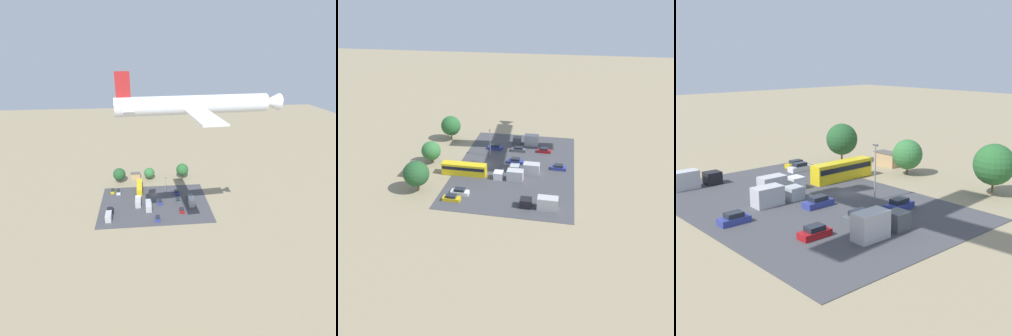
{
  "view_description": "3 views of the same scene",
  "coord_description": "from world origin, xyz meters",
  "views": [
    {
      "loc": [
        3.63,
        106.58,
        62.26
      ],
      "look_at": [
        -4.09,
        26.73,
        25.64
      ],
      "focal_mm": 28.0,
      "sensor_mm": 36.0,
      "label": 1
    },
    {
      "loc": [
        80.21,
        20.02,
        42.61
      ],
      "look_at": [
        5.04,
        6.3,
        2.18
      ],
      "focal_mm": 35.0,
      "sensor_mm": 36.0,
      "label": 2
    },
    {
      "loc": [
        -52.03,
        46.93,
        20.93
      ],
      "look_at": [
        -4.57,
        4.76,
        5.64
      ],
      "focal_mm": 50.0,
      "sensor_mm": 36.0,
      "label": 3
    }
  ],
  "objects": [
    {
      "name": "parked_truck_2",
      "position": [
        -15.94,
        9.42,
        1.64
      ],
      "size": [
        2.38,
        8.04,
        3.41
      ],
      "rotation": [
        0.0,
        0.0,
        3.14
      ],
      "color": "#4C5156",
      "rests_on": "ground"
    },
    {
      "name": "light_pole_lot_centre",
      "position": [
        -5.6,
        -0.39,
        4.72
      ],
      "size": [
        0.9,
        0.28,
        8.42
      ],
      "color": "gray",
      "rests_on": "ground"
    },
    {
      "name": "parked_truck_3",
      "position": [
        7.24,
        7.84,
        1.38
      ],
      "size": [
        2.38,
        7.63,
        2.85
      ],
      "rotation": [
        0.0,
        0.0,
        3.14
      ],
      "color": "silver",
      "rests_on": "ground"
    },
    {
      "name": "ground_plane",
      "position": [
        0.0,
        0.0,
        0.0
      ],
      "size": [
        400.0,
        400.0,
        0.0
      ],
      "primitive_type": "plane",
      "color": "gray"
    },
    {
      "name": "tree_near_shed",
      "position": [
        16.6,
        -13.46,
        4.8
      ],
      "size": [
        6.22,
        6.22,
        7.91
      ],
      "color": "brown",
      "rests_on": "ground"
    },
    {
      "name": "tree_apron_mid",
      "position": [
        1.53,
        -15.84,
        3.75
      ],
      "size": [
        5.39,
        5.39,
        6.45
      ],
      "color": "brown",
      "rests_on": "ground"
    },
    {
      "name": "shed_building",
      "position": [
        8.74,
        -18.41,
        1.37
      ],
      "size": [
        5.15,
        2.81,
        2.72
      ],
      "color": "tan",
      "rests_on": "ground"
    },
    {
      "name": "tree_apron_far",
      "position": [
        -15.68,
        -15.78,
        4.9
      ],
      "size": [
        6.34,
        6.34,
        8.07
      ],
      "color": "brown",
      "rests_on": "ground"
    },
    {
      "name": "parked_truck_1",
      "position": [
        2.72,
        11.52,
        1.37
      ],
      "size": [
        2.44,
        7.92,
        2.83
      ],
      "rotation": [
        0.0,
        0.0,
        3.14
      ],
      "color": "#ADB2B7",
      "rests_on": "ground"
    },
    {
      "name": "bus",
      "position": [
        6.63,
        -4.72,
        1.81
      ],
      "size": [
        2.52,
        11.9,
        3.21
      ],
      "color": "gold",
      "rests_on": "ground"
    },
    {
      "name": "parked_car_0",
      "position": [
        -10.77,
        0.0,
        0.74
      ],
      "size": [
        1.92,
        4.37,
        1.58
      ],
      "color": "navy",
      "rests_on": "ground"
    },
    {
      "name": "parked_car_4",
      "position": [
        19.26,
        -4.1,
        0.67
      ],
      "size": [
        1.73,
        4.15,
        1.42
      ],
      "color": "gold",
      "rests_on": "ground"
    },
    {
      "name": "parked_car_3",
      "position": [
        -11.1,
        15.18,
        0.69
      ],
      "size": [
        1.83,
        4.0,
        1.47
      ],
      "color": "maroon",
      "rests_on": "ground"
    },
    {
      "name": "parking_lot_surface",
      "position": [
        0.0,
        8.14,
        0.04
      ],
      "size": [
        47.2,
        32.2,
        0.08
      ],
      "color": "#424247",
      "rests_on": "ground"
    },
    {
      "name": "parked_truck_0",
      "position": [
        18.79,
        16.85,
        1.45
      ],
      "size": [
        2.3,
        8.49,
        2.98
      ],
      "rotation": [
        0.0,
        0.0,
        3.14
      ],
      "color": "black",
      "rests_on": "ground"
    },
    {
      "name": "parked_car_5",
      "position": [
        -10.41,
        7.44,
        0.7
      ],
      "size": [
        1.73,
        4.41,
        1.48
      ],
      "rotation": [
        0.0,
        0.0,
        3.14
      ],
      "color": "#4C5156",
      "rests_on": "ground"
    },
    {
      "name": "parked_car_2",
      "position": [
        -0.62,
        20.01,
        0.71
      ],
      "size": [
        1.87,
        4.03,
        1.51
      ],
      "color": "navy",
      "rests_on": "ground"
    },
    {
      "name": "parked_car_1",
      "position": [
        -2.33,
        7.69,
        0.73
      ],
      "size": [
        1.93,
        4.43,
        1.56
      ],
      "rotation": [
        0.0,
        0.0,
        3.14
      ],
      "color": "navy",
      "rests_on": "ground"
    },
    {
      "name": "parked_car_6",
      "position": [
        16.42,
        -2.91,
        0.74
      ],
      "size": [
        1.78,
        4.33,
        1.59
      ],
      "color": "silver",
      "rests_on": "ground"
    }
  ]
}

